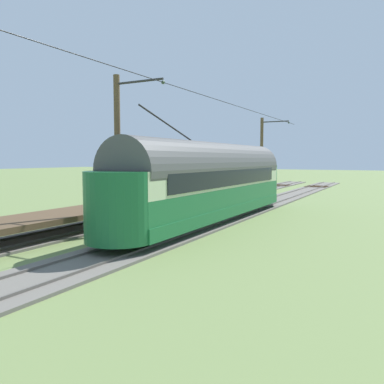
{
  "coord_description": "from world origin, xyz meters",
  "views": [
    {
      "loc": [
        -11.23,
        17.81,
        3.42
      ],
      "look_at": [
        -1.8,
        0.18,
        1.72
      ],
      "focal_mm": 36.64,
      "sensor_mm": 36.0,
      "label": 1
    }
  ],
  "objects_px": {
    "flatcar_adjacent": "(47,218)",
    "vintage_streetcar": "(212,181)",
    "track_end_bumper": "(205,197)",
    "catenary_pole_foreground": "(262,155)",
    "catenary_pole_mid_near": "(119,152)"
  },
  "relations": [
    {
      "from": "flatcar_adjacent",
      "to": "catenary_pole_mid_near",
      "type": "relative_size",
      "value": 1.74
    },
    {
      "from": "catenary_pole_foreground",
      "to": "track_end_bumper",
      "type": "xyz_separation_m",
      "value": [
        2.26,
        7.33,
        -3.33
      ]
    },
    {
      "from": "vintage_streetcar",
      "to": "catenary_pole_foreground",
      "type": "relative_size",
      "value": 2.53
    },
    {
      "from": "flatcar_adjacent",
      "to": "catenary_pole_foreground",
      "type": "bearing_deg",
      "value": -95.66
    },
    {
      "from": "catenary_pole_foreground",
      "to": "catenary_pole_mid_near",
      "type": "bearing_deg",
      "value": 90.0
    },
    {
      "from": "vintage_streetcar",
      "to": "catenary_pole_foreground",
      "type": "xyz_separation_m",
      "value": [
        2.38,
        -15.86,
        1.46
      ]
    },
    {
      "from": "catenary_pole_foreground",
      "to": "track_end_bumper",
      "type": "distance_m",
      "value": 8.37
    },
    {
      "from": "flatcar_adjacent",
      "to": "vintage_streetcar",
      "type": "bearing_deg",
      "value": -123.74
    },
    {
      "from": "catenary_pole_foreground",
      "to": "catenary_pole_mid_near",
      "type": "height_order",
      "value": "same"
    },
    {
      "from": "catenary_pole_mid_near",
      "to": "track_end_bumper",
      "type": "bearing_deg",
      "value": -80.37
    },
    {
      "from": "flatcar_adjacent",
      "to": "catenary_pole_foreground",
      "type": "xyz_separation_m",
      "value": [
        -2.26,
        -22.82,
        2.87
      ]
    },
    {
      "from": "vintage_streetcar",
      "to": "track_end_bumper",
      "type": "distance_m",
      "value": 9.89
    },
    {
      "from": "catenary_pole_mid_near",
      "to": "track_end_bumper",
      "type": "height_order",
      "value": "catenary_pole_mid_near"
    },
    {
      "from": "flatcar_adjacent",
      "to": "track_end_bumper",
      "type": "bearing_deg",
      "value": -90.0
    },
    {
      "from": "flatcar_adjacent",
      "to": "track_end_bumper",
      "type": "height_order",
      "value": "flatcar_adjacent"
    }
  ]
}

